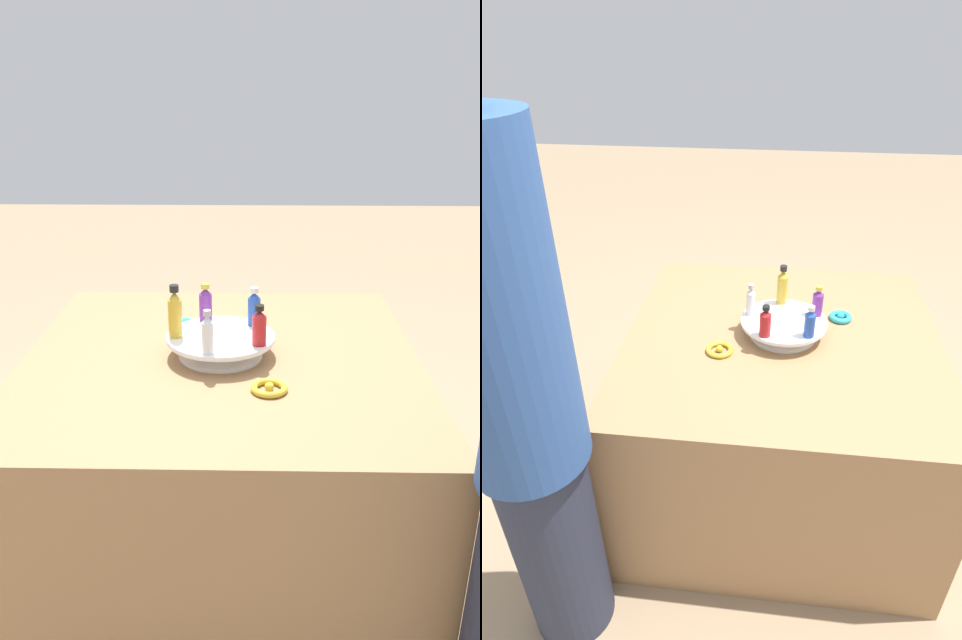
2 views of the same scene
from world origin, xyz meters
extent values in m
plane|color=#997F60|center=(0.00, 0.00, 0.00)|extent=(12.00, 12.00, 0.00)
cube|color=#9E754C|center=(0.00, 0.00, 0.36)|extent=(1.10, 1.10, 0.71)
cylinder|color=white|center=(0.00, 0.00, 0.72)|extent=(0.23, 0.23, 0.01)
cylinder|color=white|center=(0.00, 0.00, 0.74)|extent=(0.12, 0.12, 0.04)
cylinder|color=white|center=(0.00, 0.00, 0.77)|extent=(0.30, 0.30, 0.01)
cylinder|color=#B21E23|center=(0.06, 0.11, 0.81)|extent=(0.04, 0.04, 0.08)
cone|color=#B21E23|center=(0.06, 0.11, 0.86)|extent=(0.04, 0.04, 0.02)
cylinder|color=black|center=(0.06, 0.11, 0.88)|extent=(0.02, 0.02, 0.01)
cylinder|color=#234CAD|center=(-0.08, 0.09, 0.81)|extent=(0.04, 0.04, 0.08)
cone|color=#234CAD|center=(-0.08, 0.09, 0.86)|extent=(0.03, 0.03, 0.02)
cylinder|color=silver|center=(-0.08, 0.09, 0.88)|extent=(0.02, 0.02, 0.01)
cylinder|color=#702D93|center=(-0.11, -0.05, 0.81)|extent=(0.04, 0.04, 0.08)
cone|color=#702D93|center=(-0.11, -0.05, 0.86)|extent=(0.04, 0.04, 0.02)
cylinder|color=gold|center=(-0.11, -0.05, 0.88)|extent=(0.02, 0.02, 0.01)
cylinder|color=gold|center=(0.01, -0.12, 0.82)|extent=(0.04, 0.04, 0.11)
cone|color=gold|center=(0.01, -0.12, 0.89)|extent=(0.04, 0.04, 0.02)
cylinder|color=black|center=(0.01, -0.12, 0.91)|extent=(0.02, 0.02, 0.02)
cylinder|color=silver|center=(0.12, -0.03, 0.81)|extent=(0.03, 0.03, 0.08)
cone|color=silver|center=(0.12, -0.03, 0.86)|extent=(0.03, 0.03, 0.02)
cylinder|color=#B2B2B7|center=(0.12, -0.03, 0.88)|extent=(0.02, 0.02, 0.02)
torus|color=gold|center=(0.21, 0.13, 0.72)|extent=(0.09, 0.09, 0.02)
sphere|color=gold|center=(0.21, 0.13, 0.72)|extent=(0.02, 0.02, 0.02)
torus|color=#2DB7CC|center=(-0.21, -0.13, 0.72)|extent=(0.08, 0.08, 0.02)
sphere|color=#2DB7CC|center=(-0.21, -0.13, 0.72)|extent=(0.03, 0.03, 0.03)
camera|label=1|loc=(1.59, 0.09, 1.43)|focal=35.00mm
camera|label=2|loc=(0.04, 1.49, 1.68)|focal=28.00mm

